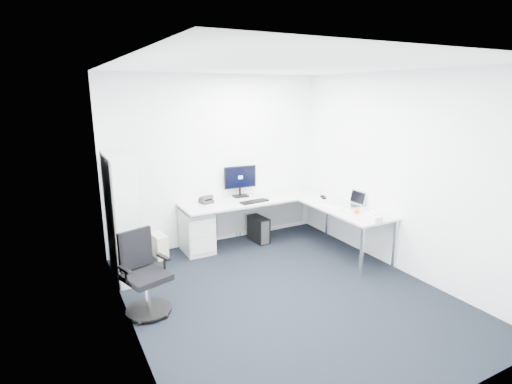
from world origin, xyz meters
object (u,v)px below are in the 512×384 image
l_desk (268,226)px  bookshelf (122,217)px  monitor (240,181)px  laptop (349,199)px  task_chair (146,275)px

l_desk → bookshelf: 2.22m
l_desk → monitor: (-0.20, 0.58, 0.63)m
bookshelf → laptop: 3.28m
monitor → laptop: 1.77m
l_desk → laptop: 1.32m
monitor → laptop: (1.21, -1.28, -0.15)m
task_chair → laptop: laptop is taller
bookshelf → laptop: bearing=-13.1°
task_chair → laptop: size_ratio=3.05×
task_chair → monitor: (1.94, 1.63, 0.53)m
monitor → laptop: bearing=-42.7°
l_desk → task_chair: bearing=-153.9°
laptop → l_desk: bearing=142.4°
l_desk → bookshelf: size_ratio=1.51×
monitor → l_desk: bearing=-67.7°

